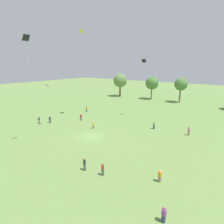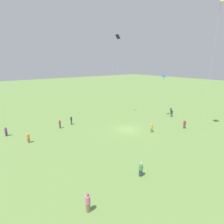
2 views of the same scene
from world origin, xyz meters
name	(u,v)px [view 1 (image 1 of 2)]	position (x,y,z in m)	size (l,w,h in m)	color
ground_plane	(92,136)	(0.00, 0.00, 0.00)	(240.00, 240.00, 0.00)	#6B8E47
tree_0	(120,81)	(-20.84, 41.77, 7.06)	(6.01, 6.01, 10.13)	brown
tree_1	(152,83)	(-6.53, 43.65, 6.64)	(5.23, 5.23, 9.28)	brown
tree_2	(181,84)	(4.84, 43.80, 6.86)	(4.71, 4.71, 9.27)	brown
person_0	(93,125)	(-2.72, 3.62, 0.83)	(0.50, 0.50, 1.70)	#847056
person_1	(160,176)	(16.31, -5.53, 0.80)	(0.59, 0.59, 1.64)	#847056
person_2	(103,169)	(9.87, -8.62, 0.88)	(0.53, 0.53, 1.77)	#4C4C51
person_3	(189,131)	(15.59, 12.03, 0.91)	(0.53, 0.53, 1.84)	#847056
person_4	(164,215)	(18.73, -10.79, 0.82)	(0.54, 0.54, 1.67)	#333D5B
person_5	(87,109)	(-14.03, 13.14, 0.96)	(0.48, 0.48, 1.91)	#4C4C51
person_6	(85,164)	(7.20, -9.21, 0.93)	(0.41, 0.41, 1.85)	#4C4C51
person_7	(39,120)	(-16.07, -1.42, 0.78)	(0.54, 0.54, 1.59)	#847056
person_8	(50,120)	(-13.98, 0.21, 0.85)	(0.67, 0.67, 1.74)	#4C4C51
person_9	(154,125)	(8.39, 11.37, 0.82)	(0.66, 0.66, 1.69)	#333D5B
person_10	(81,117)	(-9.34, 6.21, 0.82)	(0.62, 0.62, 1.69)	#4C4C51
kite_0	(144,63)	(1.86, 18.17, 14.30)	(1.17, 0.88, 15.29)	black
kite_1	(82,35)	(-10.56, 9.06, 20.93)	(1.57, 1.43, 22.14)	yellow
kite_2	(27,43)	(-4.59, -8.68, 17.03)	(0.66, 1.07, 18.25)	black
kite_3	(47,87)	(-11.69, -1.22, 9.11)	(0.92, 0.79, 9.79)	blue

